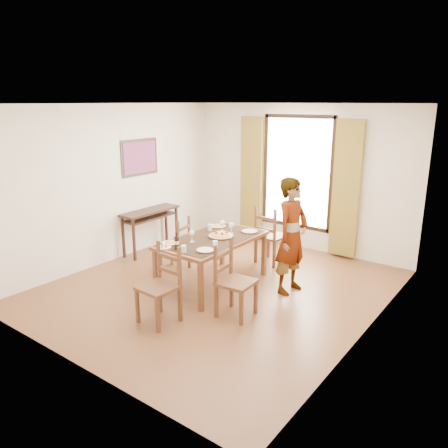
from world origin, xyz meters
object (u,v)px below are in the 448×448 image
Objects in this scene: console_table at (150,216)px; man at (292,236)px; pasta_platter at (221,234)px; dining_table at (213,242)px.

console_table is 0.70× the size of man.
console_table is 2.02m from pasta_platter.
man reaches higher than pasta_platter.
pasta_platter is at bearing -12.39° from console_table.
man is (2.95, -0.03, 0.17)m from console_table.
man is 1.06m from pasta_platter.
dining_table is 0.18m from pasta_platter.
console_table is 0.70× the size of dining_table.
dining_table is 1.18m from man.
man is at bearing 22.07° from pasta_platter.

